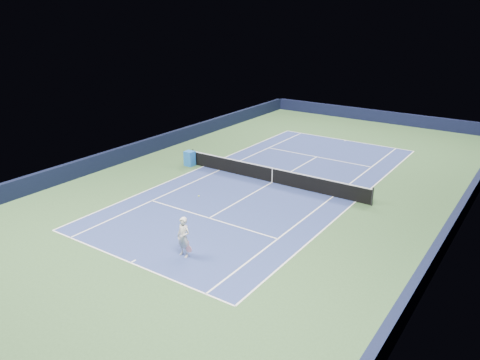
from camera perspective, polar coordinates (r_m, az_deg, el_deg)
The scene contains 19 objects.
ground at distance 29.34m, azimuth 3.93°, elevation -0.29°, with size 40.00×40.00×0.00m, color #31522C.
wall_far at distance 46.73m, azimuth 16.58°, elevation 7.46°, with size 22.00×0.35×1.10m, color black.
wall_right at distance 25.84m, azimuth 25.11°, elevation -3.92°, with size 0.35×40.00×1.10m, color black.
wall_left at distance 35.59m, azimuth -11.24°, elevation 4.03°, with size 0.35×40.00×1.10m, color black.
court_surface at distance 29.34m, azimuth 3.93°, elevation -0.29°, with size 10.97×23.77×0.01m, color navy.
baseline_far at distance 39.57m, azimuth 12.79°, elevation 4.75°, with size 10.97×0.08×0.00m, color white.
baseline_near at distance 20.93m, azimuth -13.19°, elevation -9.79°, with size 10.97×0.08×0.00m, color white.
sideline_doubles_right at distance 27.19m, azimuth 13.93°, elevation -2.58°, with size 0.08×23.77×0.00m, color white.
sideline_doubles_left at distance 32.29m, azimuth -4.46°, elevation 1.67°, with size 0.08×23.77×0.00m, color white.
sideline_singles_right at distance 27.64m, azimuth 11.29°, elevation -1.98°, with size 0.08×23.77×0.00m, color white.
sideline_singles_left at distance 31.49m, azimuth -2.52°, elevation 1.22°, with size 0.08×23.77×0.00m, color white.
service_line_far at distance 34.72m, azimuth 9.35°, elevation 2.81°, with size 8.23×0.08×0.00m, color white.
service_line_near at distance 24.46m, azimuth -3.78°, elevation -4.65°, with size 8.23×0.08×0.00m, color white.
center_service_line at distance 29.34m, azimuth 3.93°, elevation -0.28°, with size 0.08×12.80×0.00m, color white.
center_mark_far at distance 39.44m, azimuth 12.71°, elevation 4.70°, with size 0.08×0.30×0.00m, color white.
center_mark_near at distance 21.02m, azimuth -12.89°, elevation -9.63°, with size 0.08×0.30×0.00m, color white.
tennis_net at distance 29.17m, azimuth 3.96°, elevation 0.63°, with size 12.90×0.10×1.07m.
sponsor_cube at distance 32.42m, azimuth -6.15°, elevation 2.63°, with size 0.64×0.58×1.03m.
tennis_player at distance 20.63m, azimuth -6.88°, elevation -6.93°, with size 0.83×1.28×2.57m.
Camera 1 is at (13.82, -23.72, 10.35)m, focal length 35.00 mm.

